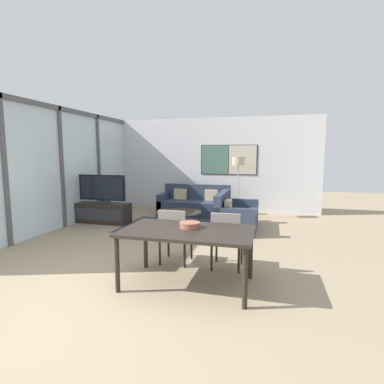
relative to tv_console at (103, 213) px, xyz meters
name	(u,v)px	position (x,y,z in m)	size (l,w,h in m)	color
ground_plane	(94,304)	(2.14, -3.70, -0.25)	(24.00, 24.00, 0.00)	#9E896B
wall_back	(208,164)	(2.17, 2.44, 1.15)	(6.62, 0.09, 2.80)	silver
window_wall_left	(61,162)	(-0.66, -0.63, 1.28)	(0.07, 6.14, 2.80)	silver
area_rug	(179,227)	(1.98, 0.07, -0.25)	(2.67, 1.79, 0.01)	#333D4C
tv_console	(103,213)	(0.00, 0.00, 0.00)	(1.39, 0.46, 0.50)	black
television	(102,189)	(0.00, 0.00, 0.60)	(1.26, 0.20, 0.70)	#2D2D33
sofa_main	(195,205)	(1.98, 1.57, 0.03)	(1.94, 0.86, 0.84)	#2D384C
sofa_side	(234,217)	(3.26, 0.25, 0.03)	(0.86, 1.49, 0.84)	#2D384C
coffee_table	(179,215)	(1.98, 0.07, 0.03)	(1.07, 1.07, 0.37)	black
dining_table	(187,235)	(3.05, -2.92, 0.42)	(1.69, 0.98, 0.75)	black
dining_chair_left	(174,233)	(2.64, -2.23, 0.24)	(0.46, 0.46, 0.87)	gray
dining_chair_centre	(227,237)	(3.46, -2.24, 0.24)	(0.46, 0.46, 0.87)	gray
fruit_bowl	(190,225)	(3.05, -2.82, 0.54)	(0.28, 0.28, 0.07)	#995642
floor_lamp	(238,166)	(3.20, 1.45, 1.15)	(0.34, 0.34, 1.65)	#2D2D33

